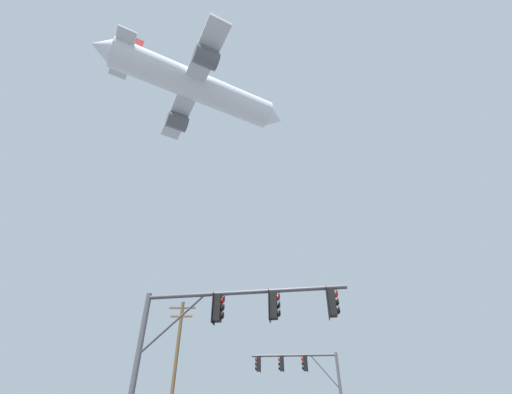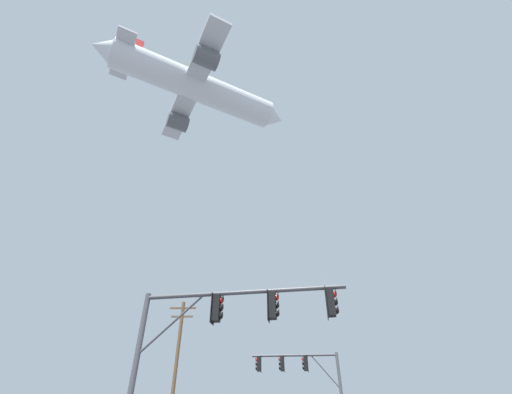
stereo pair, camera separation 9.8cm
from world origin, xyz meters
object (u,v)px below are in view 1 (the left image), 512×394
object	(u,v)px
signal_pole_far	(304,376)
utility_pole	(175,369)
airplane	(196,87)
signal_pole_near	(223,326)

from	to	relation	value
signal_pole_far	utility_pole	xyz separation A→B (m)	(-9.53, 3.13, 0.89)
utility_pole	airplane	distance (m)	37.46
utility_pole	airplane	world-z (taller)	airplane
signal_pole_far	airplane	bearing A→B (deg)	155.23
signal_pole_near	airplane	world-z (taller)	airplane
signal_pole_near	airplane	size ratio (longest dim) A/B	0.27
utility_pole	airplane	xyz separation A→B (m)	(-2.53, 2.44, 37.29)
signal_pole_near	airplane	xyz separation A→B (m)	(-7.93, 19.31, 38.39)
signal_pole_near	signal_pole_far	bearing A→B (deg)	73.26
utility_pole	airplane	size ratio (longest dim) A/B	0.41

